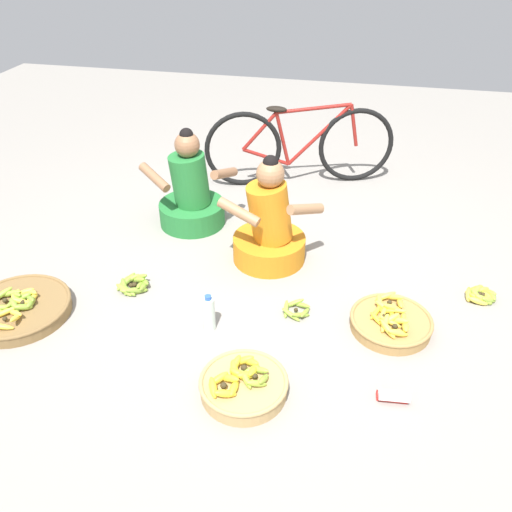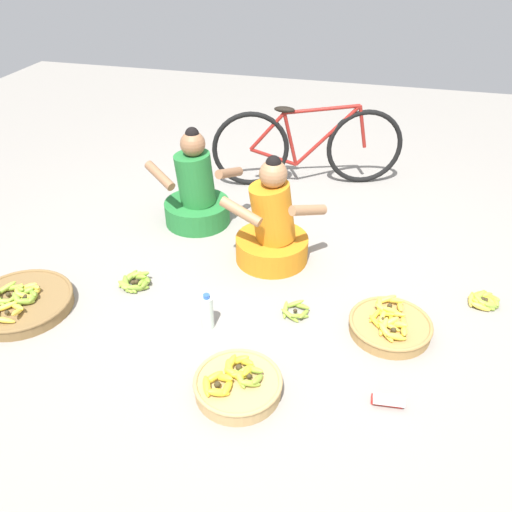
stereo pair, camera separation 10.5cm
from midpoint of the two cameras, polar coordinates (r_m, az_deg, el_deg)
ground_plane at (r=3.60m, az=1.64°, el=-2.92°), size 10.00×10.00×0.00m
vendor_woman_front at (r=3.70m, az=2.58°, el=2.96°), size 0.70×0.52×0.80m
vendor_woman_behind at (r=4.20m, az=-5.77°, el=6.72°), size 0.71×0.54×0.79m
bicycle_leaning at (r=4.81m, az=6.23°, el=11.68°), size 1.64×0.56×0.73m
banana_basket_mid_left at (r=3.29m, az=15.19°, el=-7.24°), size 0.50×0.50×0.15m
banana_basket_front_center at (r=3.65m, az=-23.33°, el=-4.61°), size 0.65×0.65×0.16m
banana_basket_back_center at (r=2.84m, az=-0.92°, el=-13.69°), size 0.47×0.47×0.16m
loose_bananas_back_left at (r=3.34m, az=5.21°, el=-5.93°), size 0.20×0.20×0.08m
loose_bananas_near_bicycle at (r=3.64m, az=-12.16°, el=-2.75°), size 0.24×0.23×0.10m
loose_bananas_back_right at (r=3.73m, az=24.18°, el=-4.42°), size 0.21×0.20×0.09m
water_bottle at (r=3.18m, az=-4.33°, el=-6.08°), size 0.07×0.07×0.25m
packet_carton_stack at (r=2.90m, az=15.12°, el=-14.88°), size 0.17×0.08×0.06m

